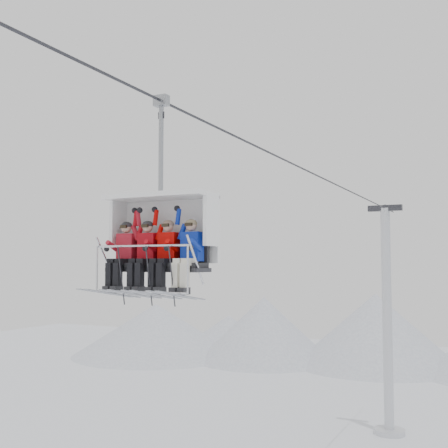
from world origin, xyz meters
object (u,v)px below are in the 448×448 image
at_px(lift_tower_right, 388,334).
at_px(skier_center_right, 166,253).
at_px(skier_far_left, 124,254).
at_px(skier_center_left, 145,253).
at_px(skier_far_right, 189,253).
at_px(chairlift_carrier, 163,231).

relative_size(lift_tower_right, skier_center_right, 7.99).
height_order(lift_tower_right, skier_far_left, lift_tower_right).
xyz_separation_m(skier_center_left, skier_far_right, (1.01, 0.00, 0.00)).
xyz_separation_m(lift_tower_right, skier_far_right, (0.77, -25.09, 4.41)).
relative_size(skier_center_right, skier_far_right, 1.00).
height_order(skier_far_left, skier_center_left, same).
bearing_deg(skier_center_left, skier_far_right, 0.00).
xyz_separation_m(lift_tower_right, skier_center_right, (0.25, -25.09, 4.41)).
bearing_deg(skier_center_right, skier_far_left, 180.00).
xyz_separation_m(chairlift_carrier, skier_center_right, (0.25, -0.30, -0.46)).
bearing_deg(skier_far_right, skier_far_left, 180.00).
xyz_separation_m(chairlift_carrier, skier_center_left, (-0.24, -0.30, -0.46)).
distance_m(lift_tower_right, skier_far_left, 25.48).
relative_size(lift_tower_right, skier_far_left, 7.99).
bearing_deg(skier_center_left, skier_far_left, 180.00).
distance_m(chairlift_carrier, skier_center_left, 0.60).
relative_size(skier_far_left, skier_center_right, 1.00).
relative_size(chairlift_carrier, skier_far_left, 2.36).
bearing_deg(skier_center_left, chairlift_carrier, 52.01).
bearing_deg(skier_far_left, skier_center_left, 0.00).
bearing_deg(chairlift_carrier, lift_tower_right, 90.00).
distance_m(skier_far_left, skier_far_right, 1.53).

